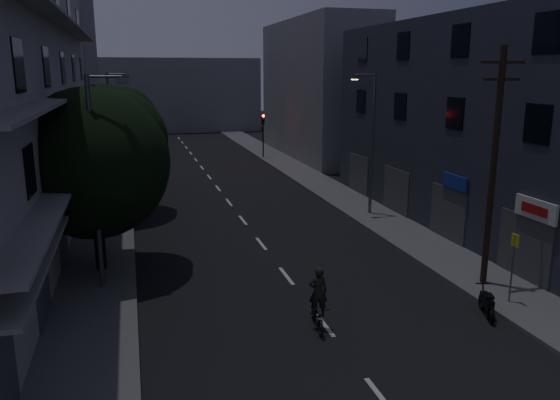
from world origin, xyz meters
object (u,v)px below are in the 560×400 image
utility_pole (494,164)px  motorcycle (487,304)px  bus_stop_sign (514,256)px  cyclist (318,308)px

utility_pole → motorcycle: 5.28m
bus_stop_sign → motorcycle: (-1.34, -0.54, -1.45)m
bus_stop_sign → motorcycle: size_ratio=1.53×
motorcycle → cyclist: cyclist is taller
bus_stop_sign → motorcycle: bearing=-158.1°
utility_pole → cyclist: (-7.51, -1.78, -4.15)m
motorcycle → cyclist: bearing=-165.9°
bus_stop_sign → motorcycle: bus_stop_sign is taller
utility_pole → motorcycle: utility_pole is taller
cyclist → bus_stop_sign: bearing=6.5°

